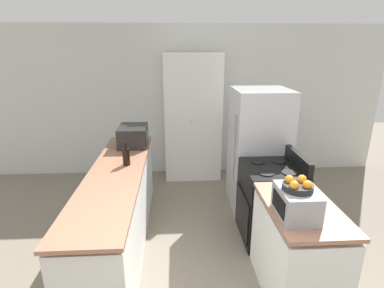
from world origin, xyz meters
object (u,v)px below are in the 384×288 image
wine_bottle (126,156)px  refrigerator (258,150)px  pantry_cabinet (193,118)px  stove (270,202)px  fruit_bowl (298,185)px  microwave (133,136)px  toaster_oven (296,203)px

wine_bottle → refrigerator: bearing=19.2°
pantry_cabinet → stove: pantry_cabinet is taller
stove → fruit_bowl: size_ratio=4.48×
microwave → fruit_bowl: bearing=-51.8°
wine_bottle → fruit_bowl: (1.53, -1.21, 0.17)m
microwave → wine_bottle: bearing=-89.0°
wine_bottle → toaster_oven: (1.53, -1.21, 0.01)m
refrigerator → fruit_bowl: bearing=-96.3°
pantry_cabinet → refrigerator: size_ratio=1.26×
fruit_bowl → stove: bearing=81.5°
refrigerator → microwave: 1.76m
microwave → fruit_bowl: (1.54, -1.96, 0.15)m
microwave → fruit_bowl: size_ratio=2.12×
microwave → wine_bottle: size_ratio=1.84×
wine_bottle → fruit_bowl: size_ratio=1.15×
refrigerator → toaster_oven: size_ratio=4.37×
pantry_cabinet → refrigerator: (0.85, -1.08, -0.22)m
wine_bottle → fruit_bowl: fruit_bowl is taller
stove → microwave: (-1.70, 0.92, 0.58)m
refrigerator → fruit_bowl: refrigerator is taller
pantry_cabinet → stove: bearing=-66.5°
microwave → toaster_oven: 2.50m
microwave → toaster_oven: (1.55, -1.96, -0.01)m
pantry_cabinet → toaster_oven: bearing=-77.2°
pantry_cabinet → toaster_oven: (0.66, -2.89, -0.04)m
toaster_oven → fruit_bowl: fruit_bowl is taller
pantry_cabinet → microwave: pantry_cabinet is taller
refrigerator → wine_bottle: size_ratio=6.16×
pantry_cabinet → stove: (0.81, -1.86, -0.61)m
refrigerator → microwave: refrigerator is taller
stove → refrigerator: 0.87m
pantry_cabinet → toaster_oven: 2.97m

